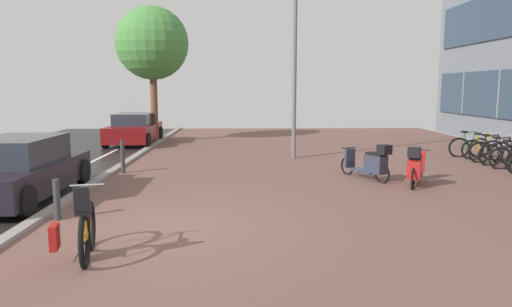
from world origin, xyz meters
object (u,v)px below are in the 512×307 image
at_px(street_tree, 152,44).
at_px(lamp_post, 295,53).
at_px(bicycle_rack_05, 512,158).
at_px(bicycle_foreground, 84,230).
at_px(bollard_far, 123,157).
at_px(scooter_near, 371,163).
at_px(bollard_near, 57,200).
at_px(bicycle_rack_09, 469,147).
at_px(scooter_mid, 415,167).
at_px(parked_car_far, 135,129).
at_px(parked_car_near, 18,170).
at_px(bicycle_rack_08, 482,150).
at_px(bicycle_rack_06, 501,155).
at_px(bicycle_rack_07, 490,152).

bearing_deg(street_tree, lamp_post, -41.27).
xyz_separation_m(bicycle_rack_05, lamp_post, (-6.26, 2.43, 3.23)).
bearing_deg(bicycle_foreground, bollard_far, 99.77).
xyz_separation_m(scooter_near, bollard_near, (-6.77, -3.56, -0.07)).
distance_m(bicycle_rack_09, scooter_mid, 5.98).
height_order(scooter_near, parked_car_far, parked_car_far).
height_order(bicycle_foreground, parked_car_near, parked_car_near).
distance_m(parked_car_near, parked_car_far, 10.19).
height_order(bicycle_rack_08, scooter_mid, scooter_mid).
bearing_deg(bicycle_rack_06, scooter_mid, -142.64).
distance_m(scooter_mid, street_tree, 13.24).
xyz_separation_m(parked_car_far, street_tree, (0.77, 0.55, 3.67)).
xyz_separation_m(bicycle_rack_09, street_tree, (-11.84, 4.94, 3.96)).
distance_m(bicycle_rack_06, bicycle_rack_08, 1.24).
bearing_deg(bicycle_foreground, street_tree, 96.62).
distance_m(parked_car_far, bollard_near, 11.99).
relative_size(scooter_near, scooter_mid, 0.99).
height_order(lamp_post, bollard_far, lamp_post).
distance_m(bicycle_foreground, bicycle_rack_09, 13.91).
height_order(bicycle_rack_07, bollard_near, bicycle_rack_07).
bearing_deg(street_tree, bicycle_rack_08, -24.87).
relative_size(scooter_mid, bollard_far, 1.81).
distance_m(bicycle_foreground, bollard_far, 6.83).
bearing_deg(bicycle_rack_07, bicycle_rack_08, 84.62).
relative_size(bicycle_rack_07, street_tree, 0.24).
bearing_deg(bicycle_rack_05, scooter_mid, -148.97).
bearing_deg(bicycle_rack_05, bollard_far, -178.54).
height_order(bicycle_foreground, bollard_far, bicycle_foreground).
xyz_separation_m(bicycle_rack_05, bollard_near, (-11.42, -5.05, 0.04)).
height_order(bicycle_rack_08, bicycle_rack_09, bicycle_rack_09).
relative_size(bicycle_rack_05, bicycle_rack_09, 0.96).
bearing_deg(street_tree, bollard_near, -87.62).
xyz_separation_m(scooter_near, street_tree, (-7.29, 8.91, 3.85)).
bearing_deg(bollard_near, scooter_mid, 19.98).
bearing_deg(bicycle_rack_08, street_tree, 155.13).
relative_size(scooter_near, parked_car_far, 0.42).
bearing_deg(street_tree, parked_car_near, -95.18).
distance_m(bicycle_rack_06, bollard_near, 12.76).
relative_size(bicycle_rack_05, street_tree, 0.23).
xyz_separation_m(bicycle_rack_05, bicycle_rack_09, (-0.10, 2.48, 0.01)).
height_order(bicycle_rack_08, parked_car_near, parked_car_near).
xyz_separation_m(bicycle_foreground, lamp_post, (4.01, 9.45, 3.16)).
xyz_separation_m(bicycle_rack_06, bicycle_rack_07, (-0.02, 0.62, 0.00)).
relative_size(bicycle_foreground, street_tree, 0.25).
bearing_deg(bollard_far, bicycle_rack_08, 10.60).
height_order(bicycle_rack_07, scooter_mid, scooter_mid).
bearing_deg(scooter_near, parked_car_near, -167.50).
xyz_separation_m(parked_car_near, lamp_post, (6.66, 5.75, 2.93)).
relative_size(bicycle_foreground, parked_car_far, 0.37).
bearing_deg(lamp_post, bollard_far, -152.22).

